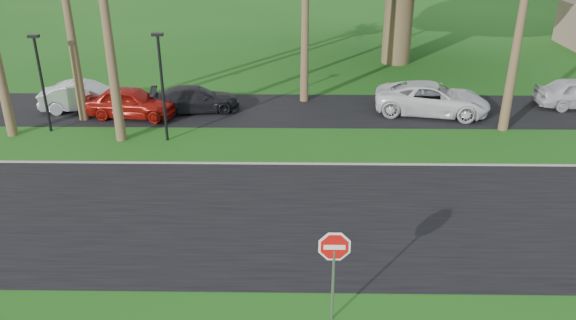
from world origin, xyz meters
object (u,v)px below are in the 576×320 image
(stop_sign_near, at_px, (334,258))
(car_red, at_px, (131,103))
(car_silver, at_px, (86,97))
(car_dark, at_px, (196,99))
(car_minivan, at_px, (432,99))

(stop_sign_near, distance_m, car_red, 16.87)
(car_silver, height_order, car_dark, car_silver)
(stop_sign_near, distance_m, car_dark, 16.38)
(car_red, bearing_deg, car_silver, 77.15)
(stop_sign_near, xyz_separation_m, car_silver, (-11.28, 15.30, -1.06))
(car_dark, bearing_deg, car_silver, 79.39)
(car_red, xyz_separation_m, car_dark, (2.93, 0.88, -0.12))
(car_red, relative_size, car_dark, 1.01)
(car_minivan, bearing_deg, car_dark, 99.75)
(car_red, bearing_deg, car_minivan, -79.66)
(stop_sign_near, bearing_deg, car_dark, 110.98)
(car_red, relative_size, car_minivan, 0.80)
(car_dark, xyz_separation_m, car_minivan, (11.52, -0.18, 0.14))
(car_minivan, bearing_deg, car_red, 103.42)
(car_silver, height_order, car_red, car_red)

